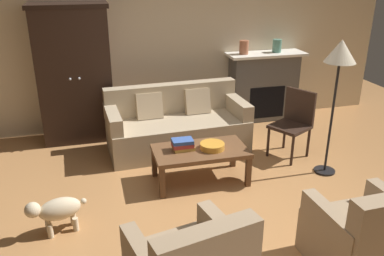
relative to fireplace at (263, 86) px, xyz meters
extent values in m
plane|color=#B27A47|center=(-1.55, -2.30, -0.57)|extent=(9.60, 9.60, 0.00)
cube|color=beige|center=(-1.55, 0.25, 0.83)|extent=(7.20, 0.10, 2.80)
cube|color=#4C4947|center=(0.00, 0.00, -0.03)|extent=(1.10, 0.36, 1.08)
cube|color=black|center=(0.00, -0.18, -0.23)|extent=(0.60, 0.01, 0.52)
cube|color=white|center=(0.00, -0.02, 0.53)|extent=(1.26, 0.48, 0.04)
cube|color=black|center=(-2.95, -0.08, 0.38)|extent=(1.00, 0.52, 1.89)
cube|color=black|center=(-2.95, -0.08, 1.35)|extent=(1.06, 0.55, 0.06)
sphere|color=#ADAFB5|center=(-3.01, -0.35, 0.42)|extent=(0.04, 0.04, 0.04)
sphere|color=#ADAFB5|center=(-2.89, -0.35, 0.42)|extent=(0.04, 0.04, 0.04)
cube|color=tan|center=(-1.63, -0.83, -0.35)|extent=(1.94, 0.94, 0.44)
cube|color=tan|center=(-1.65, -0.49, 0.08)|extent=(1.91, 0.28, 0.42)
cube|color=tan|center=(-2.51, -0.88, -0.02)|extent=(0.20, 0.81, 0.22)
cube|color=tan|center=(-0.75, -0.79, -0.02)|extent=(0.20, 0.81, 0.22)
cube|color=tan|center=(-1.99, -0.65, 0.04)|extent=(0.37, 0.20, 0.37)
cube|color=tan|center=(-1.29, -0.61, 0.04)|extent=(0.37, 0.20, 0.37)
cube|color=brown|center=(-1.57, -1.78, -0.17)|extent=(1.10, 0.60, 0.05)
cube|color=brown|center=(-2.08, -2.04, -0.38)|extent=(0.06, 0.06, 0.37)
cube|color=brown|center=(-1.06, -2.04, -0.38)|extent=(0.06, 0.06, 0.37)
cube|color=brown|center=(-2.08, -1.52, -0.38)|extent=(0.06, 0.06, 0.37)
cube|color=brown|center=(-1.06, -1.52, -0.38)|extent=(0.06, 0.06, 0.37)
cylinder|color=orange|center=(-1.44, -1.81, -0.11)|extent=(0.29, 0.29, 0.07)
cube|color=gold|center=(-1.77, -1.75, -0.13)|extent=(0.25, 0.18, 0.04)
cube|color=#B73833|center=(-1.78, -1.75, -0.08)|extent=(0.24, 0.17, 0.05)
cube|color=#38569E|center=(-1.78, -1.75, -0.04)|extent=(0.24, 0.17, 0.04)
cylinder|color=#A86042|center=(-0.38, -0.02, 0.66)|extent=(0.14, 0.14, 0.21)
cylinder|color=slate|center=(0.18, -0.02, 0.65)|extent=(0.14, 0.14, 0.20)
cube|color=#997F60|center=(-1.86, -3.52, -0.05)|extent=(0.27, 0.71, 0.20)
cube|color=#997F60|center=(-0.66, -3.55, -0.36)|extent=(0.79, 0.79, 0.42)
cube|color=#997F60|center=(-0.99, -3.57, -0.05)|extent=(0.15, 0.70, 0.20)
cube|color=black|center=(-0.24, -1.43, -0.14)|extent=(0.60, 0.60, 0.04)
cylinder|color=black|center=(-0.50, -1.36, -0.36)|extent=(0.04, 0.04, 0.41)
cylinder|color=black|center=(-0.32, -1.69, -0.36)|extent=(0.04, 0.04, 0.41)
cylinder|color=black|center=(-0.17, -1.18, -0.36)|extent=(0.04, 0.04, 0.41)
cylinder|color=black|center=(0.01, -1.51, -0.36)|extent=(0.04, 0.04, 0.41)
cube|color=black|center=(-0.07, -1.34, 0.11)|extent=(0.25, 0.40, 0.45)
cylinder|color=black|center=(0.01, -1.96, -0.56)|extent=(0.26, 0.26, 0.02)
cylinder|color=black|center=(0.01, -1.96, 0.14)|extent=(0.03, 0.03, 1.42)
cone|color=beige|center=(0.01, -1.96, 0.96)|extent=(0.36, 0.36, 0.26)
ellipsoid|color=beige|center=(-3.15, -2.40, -0.32)|extent=(0.43, 0.28, 0.22)
sphere|color=beige|center=(-3.38, -2.45, -0.26)|extent=(0.15, 0.15, 0.15)
cylinder|color=beige|center=(-3.25, -2.48, -0.50)|extent=(0.06, 0.06, 0.14)
cylinder|color=beige|center=(-3.28, -2.37, -0.50)|extent=(0.06, 0.06, 0.14)
cylinder|color=beige|center=(-3.02, -2.43, -0.50)|extent=(0.06, 0.06, 0.14)
cylinder|color=beige|center=(-3.04, -2.32, -0.50)|extent=(0.06, 0.06, 0.14)
sphere|color=beige|center=(-2.92, -2.35, -0.30)|extent=(0.06, 0.06, 0.06)
camera|label=1|loc=(-2.75, -5.93, 1.87)|focal=37.97mm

